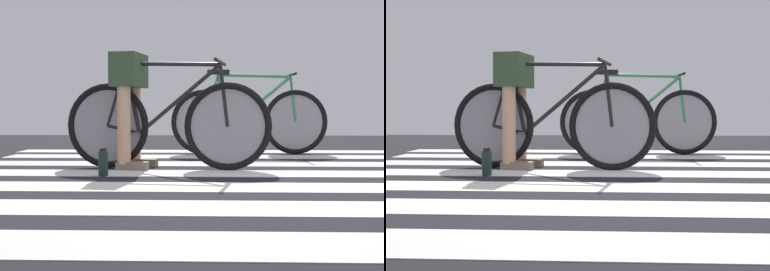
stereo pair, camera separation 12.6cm
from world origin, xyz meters
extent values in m
cube|color=black|center=(0.00, 0.00, 0.01)|extent=(18.00, 14.00, 0.02)
cube|color=beige|center=(0.02, -1.78, 0.02)|extent=(5.20, 0.44, 0.00)
cube|color=beige|center=(-0.07, -1.03, 0.02)|extent=(5.20, 0.44, 0.00)
cube|color=beige|center=(0.08, -0.28, 0.02)|extent=(5.20, 0.44, 0.00)
cube|color=beige|center=(0.09, 0.48, 0.02)|extent=(5.20, 0.44, 0.00)
cube|color=beige|center=(-0.01, 1.23, 0.02)|extent=(5.20, 0.44, 0.00)
cube|color=beige|center=(-0.02, 2.01, 0.02)|extent=(5.20, 0.44, 0.00)
cube|color=beige|center=(-0.13, 2.74, 0.02)|extent=(5.20, 0.44, 0.00)
torus|color=black|center=(-1.34, 0.87, 0.38)|extent=(0.72, 0.17, 0.72)
torus|color=black|center=(-0.34, 0.71, 0.38)|extent=(0.72, 0.17, 0.72)
cylinder|color=gray|center=(-1.34, 0.87, 0.38)|extent=(0.60, 0.10, 0.61)
cylinder|color=gray|center=(-0.34, 0.71, 0.38)|extent=(0.60, 0.10, 0.61)
cylinder|color=black|center=(-0.79, 0.78, 0.89)|extent=(0.80, 0.16, 0.05)
cylinder|color=black|center=(-0.73, 0.77, 0.60)|extent=(0.70, 0.15, 0.59)
cylinder|color=black|center=(-1.12, 0.84, 0.61)|extent=(0.16, 0.06, 0.59)
cylinder|color=black|center=(-1.20, 0.85, 0.35)|extent=(0.29, 0.07, 0.09)
cylinder|color=black|center=(-1.26, 0.86, 0.64)|extent=(0.19, 0.06, 0.53)
cylinder|color=black|center=(-0.36, 0.71, 0.63)|extent=(0.09, 0.04, 0.50)
cube|color=black|center=(-1.18, 0.85, 0.93)|extent=(0.25, 0.13, 0.05)
cylinder|color=black|center=(-0.39, 0.72, 0.90)|extent=(0.11, 0.52, 0.03)
cylinder|color=#4C4C51|center=(-1.07, 0.83, 0.32)|extent=(0.07, 0.34, 0.02)
cylinder|color=tan|center=(-1.13, 0.98, 0.51)|extent=(0.11, 0.11, 0.87)
cylinder|color=tan|center=(-1.18, 0.70, 0.51)|extent=(0.11, 0.11, 0.87)
cube|color=#2E472C|center=(-1.15, 0.84, 0.84)|extent=(0.28, 0.44, 0.28)
cube|color=#726350|center=(-1.06, 0.97, 0.06)|extent=(0.27, 0.14, 0.07)
cube|color=#726350|center=(-1.11, 0.69, 0.06)|extent=(0.27, 0.14, 0.07)
torus|color=black|center=(-0.55, 2.31, 0.38)|extent=(0.72, 0.11, 0.72)
torus|color=black|center=(0.47, 2.38, 0.38)|extent=(0.72, 0.11, 0.72)
cylinder|color=gray|center=(-0.55, 2.31, 0.38)|extent=(0.61, 0.05, 0.61)
cylinder|color=gray|center=(0.47, 2.38, 0.38)|extent=(0.61, 0.05, 0.61)
cylinder|color=#34854C|center=(0.01, 2.35, 0.89)|extent=(0.80, 0.09, 0.05)
cylinder|color=#34854C|center=(0.07, 2.35, 0.60)|extent=(0.70, 0.08, 0.59)
cylinder|color=#34854C|center=(-0.33, 2.32, 0.61)|extent=(0.16, 0.04, 0.59)
cylinder|color=#34854C|center=(-0.41, 2.32, 0.35)|extent=(0.29, 0.05, 0.09)
cylinder|color=#34854C|center=(-0.47, 2.31, 0.64)|extent=(0.19, 0.04, 0.53)
cylinder|color=#34854C|center=(0.44, 2.38, 0.63)|extent=(0.09, 0.04, 0.50)
cube|color=black|center=(-0.39, 2.32, 0.93)|extent=(0.25, 0.11, 0.05)
cylinder|color=black|center=(0.41, 2.37, 0.90)|extent=(0.06, 0.52, 0.03)
cylinder|color=#4C4C51|center=(-0.27, 2.33, 0.32)|extent=(0.04, 0.34, 0.02)
cylinder|color=#1D2F2D|center=(-1.27, 0.28, 0.11)|extent=(0.07, 0.07, 0.18)
cylinder|color=black|center=(-1.27, 0.28, 0.22)|extent=(0.05, 0.05, 0.02)
camera|label=1|loc=(-0.47, -3.74, 0.51)|focal=51.43mm
camera|label=2|loc=(-0.34, -3.74, 0.51)|focal=51.43mm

